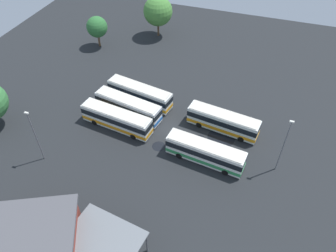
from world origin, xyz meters
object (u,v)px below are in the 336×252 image
tree_east_edge (97,27)px  lamp_post_by_building (284,145)px  depot_building (26,248)px  lamp_post_mid_lot (35,135)px  maintenance_shelter (103,241)px  tree_northeast (158,11)px  bus_row1_slot1 (128,106)px  bus_row0_slot2 (205,152)px  bus_row1_slot0 (140,94)px  bus_row0_slot0 (223,121)px  bus_row1_slot2 (117,119)px

tree_east_edge → lamp_post_by_building: bearing=150.3°
depot_building → lamp_post_mid_lot: size_ratio=1.54×
maintenance_shelter → tree_northeast: 53.57m
bus_row1_slot1 → tree_northeast: size_ratio=1.33×
bus_row0_slot2 → depot_building: bearing=55.2°
bus_row1_slot0 → tree_east_edge: bearing=-43.5°
bus_row0_slot0 → tree_northeast: bearing=-51.8°
maintenance_shelter → tree_east_edge: 49.12m
bus_row1_slot2 → maintenance_shelter: maintenance_shelter is taller
bus_row1_slot0 → tree_east_edge: 22.49m
bus_row1_slot1 → lamp_post_by_building: lamp_post_by_building is taller
bus_row0_slot2 → bus_row1_slot1: (14.91, -5.86, 0.00)m
bus_row0_slot2 → bus_row1_slot2: size_ratio=0.97×
bus_row1_slot0 → depot_building: 31.00m
bus_row1_slot0 → lamp_post_by_building: size_ratio=1.30×
tree_northeast → tree_east_edge: size_ratio=1.34×
bus_row1_slot2 → depot_building: bearing=91.4°
lamp_post_mid_lot → lamp_post_by_building: (-33.06, -9.27, 0.15)m
depot_building → tree_northeast: tree_northeast is taller
bus_row1_slot0 → bus_row1_slot2: 7.42m
bus_row0_slot2 → tree_east_edge: bearing=-39.3°
lamp_post_mid_lot → tree_northeast: size_ratio=1.00×
tree_east_edge → bus_row1_slot0: bearing=136.5°
bus_row1_slot0 → bus_row0_slot2: bearing=146.0°
maintenance_shelter → tree_northeast: bearing=-76.1°
bus_row1_slot2 → tree_east_edge: (15.21, -22.71, 2.77)m
bus_row1_slot2 → depot_building: (-0.58, 23.61, 1.48)m
bus_row1_slot0 → bus_row1_slot1: same height
bus_row1_slot2 → tree_east_edge: bearing=-56.2°
depot_building → maintenance_shelter: 8.47m
bus_row1_slot1 → maintenance_shelter: 25.25m
maintenance_shelter → tree_east_edge: tree_east_edge is taller
depot_building → lamp_post_by_building: (-24.99, -23.07, 1.88)m
depot_building → maintenance_shelter: depot_building is taller
maintenance_shelter → lamp_post_mid_lot: lamp_post_mid_lot is taller
bus_row1_slot2 → lamp_post_by_building: size_ratio=1.30×
bus_row0_slot0 → tree_east_edge: size_ratio=1.73×
bus_row1_slot0 → bus_row1_slot1: size_ratio=1.01×
bus_row0_slot0 → lamp_post_by_building: size_ratio=1.25×
depot_building → maintenance_shelter: bearing=-157.4°
bus_row1_slot1 → bus_row1_slot2: same height
bus_row0_slot0 → maintenance_shelter: maintenance_shelter is taller
bus_row1_slot2 → maintenance_shelter: (-8.38, 20.37, 2.12)m
tree_northeast → lamp_post_mid_lot: bearing=85.8°
bus_row0_slot2 → tree_northeast: (19.84, -33.94, 4.09)m
bus_row1_slot2 → lamp_post_mid_lot: lamp_post_mid_lot is taller
tree_northeast → bus_row1_slot0: bearing=102.7°
tree_east_edge → bus_row1_slot1: bearing=129.2°
bus_row1_slot0 → tree_northeast: tree_northeast is taller
bus_row1_slot2 → lamp_post_mid_lot: bearing=52.7°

